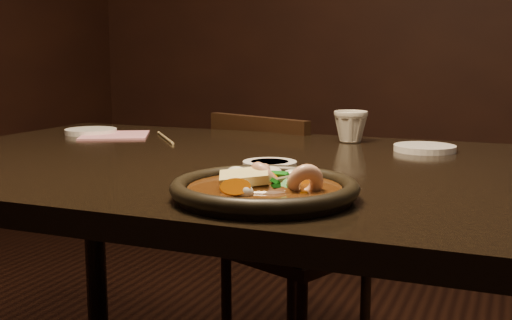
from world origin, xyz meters
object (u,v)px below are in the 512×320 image
at_px(table, 282,203).
at_px(tea_cup, 351,125).
at_px(plate, 265,190).
at_px(chair, 283,236).

height_order(table, tea_cup, tea_cup).
distance_m(table, tea_cup, 0.36).
bearing_deg(plate, table, 105.36).
bearing_deg(plate, chair, 108.34).
bearing_deg(chair, plate, 130.31).
bearing_deg(chair, tea_cup, 158.35).
relative_size(chair, tea_cup, 9.91).
bearing_deg(table, plate, -74.64).
xyz_separation_m(table, chair, (-0.21, 0.58, -0.25)).
distance_m(chair, tea_cup, 0.50).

